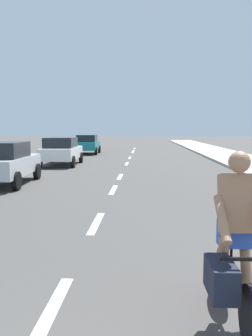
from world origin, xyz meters
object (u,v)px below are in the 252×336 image
Objects in this scene: parked_car_teal at (87,144)px; cyclist at (233,249)px; parked_car_white at (61,150)px; parked_car_silver at (5,162)px.

cyclist is at bearing -79.27° from parked_car_teal.
parked_car_silver is at bearing -95.27° from parked_car_white.
cyclist is 11.00m from parked_car_silver.
parked_car_teal is (-5.59, 25.50, 0.01)m from cyclist.
parked_car_silver is 0.94× the size of parked_car_white.
parked_car_white is (-5.60, 16.33, 0.01)m from cyclist.
cyclist reaches higher than parked_car_silver.
cyclist is 0.45× the size of parked_car_silver.
parked_car_white is 1.05× the size of parked_car_teal.
parked_car_white is (0.44, 7.13, 0.00)m from parked_car_silver.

